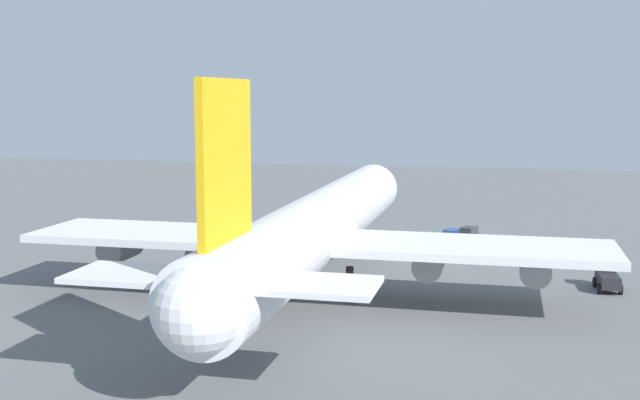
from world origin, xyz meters
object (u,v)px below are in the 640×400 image
cargo_airplane (319,227)px  pushback_tractor (229,216)px  fuel_truck (462,233)px  cargo_loader (607,278)px  safety_cone_nose (396,235)px

cargo_airplane → pushback_tractor: (36.41, 22.13, -5.23)m
cargo_airplane → fuel_truck: (29.95, -11.60, -5.34)m
cargo_airplane → cargo_loader: 28.09m
safety_cone_nose → pushback_tractor: bearing=75.6°
pushback_tractor → safety_cone_nose: bearing=-104.4°
pushback_tractor → cargo_loader: size_ratio=1.02×
pushback_tractor → fuel_truck: pushback_tractor is taller
cargo_loader → safety_cone_nose: 32.55m
pushback_tractor → safety_cone_nose: 26.09m
cargo_airplane → safety_cone_nose: size_ratio=81.75×
pushback_tractor → safety_cone_nose: (-6.50, -25.26, -0.68)m
fuel_truck → cargo_loader: (-22.57, -15.01, 0.18)m
cargo_loader → fuel_truck: bearing=33.6°
cargo_airplane → fuel_truck: cargo_airplane is taller
fuel_truck → cargo_loader: cargo_loader is taller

